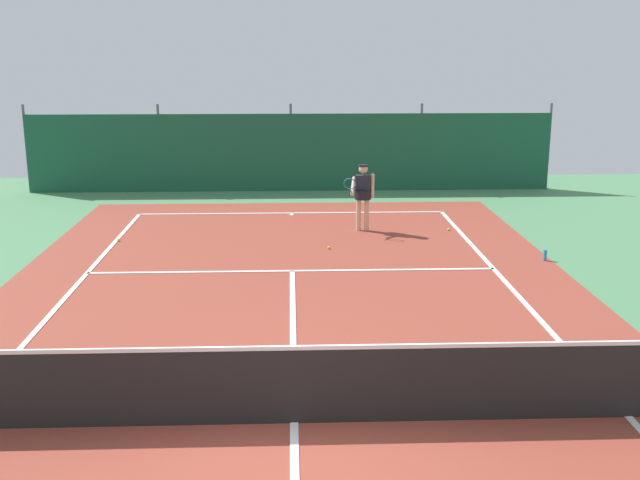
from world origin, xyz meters
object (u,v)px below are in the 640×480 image
(tennis_ball_near_player, at_px, (449,229))
(tennis_ball_midcourt, at_px, (329,248))
(tennis_net, at_px, (294,384))
(tennis_ball_by_sideline, at_px, (118,240))
(tennis_player, at_px, (363,192))
(water_bottle, at_px, (545,255))
(parked_car, at_px, (207,150))

(tennis_ball_near_player, xyz_separation_m, tennis_ball_midcourt, (-3.04, -1.63, 0.00))
(tennis_ball_near_player, height_order, tennis_ball_midcourt, same)
(tennis_net, relative_size, tennis_ball_by_sideline, 153.33)
(tennis_player, distance_m, water_bottle, 4.69)
(tennis_ball_midcourt, bearing_deg, parked_car, 109.85)
(tennis_ball_by_sideline, bearing_deg, tennis_player, 8.35)
(tennis_ball_midcourt, bearing_deg, water_bottle, -14.05)
(tennis_ball_near_player, relative_size, parked_car, 0.02)
(parked_car, xyz_separation_m, water_bottle, (8.33, -11.65, -0.72))
(tennis_player, distance_m, tennis_ball_near_player, 2.33)
(tennis_ball_near_player, distance_m, tennis_ball_by_sideline, 7.95)
(tennis_ball_midcourt, distance_m, parked_car, 11.21)
(tennis_net, xyz_separation_m, tennis_ball_midcourt, (0.83, 8.11, -0.48))
(tennis_ball_by_sideline, bearing_deg, water_bottle, -12.07)
(tennis_ball_near_player, bearing_deg, parked_car, 127.58)
(tennis_player, height_order, tennis_ball_by_sideline, tennis_player)
(water_bottle, bearing_deg, tennis_ball_by_sideline, 167.93)
(tennis_ball_by_sideline, xyz_separation_m, water_bottle, (9.40, -2.01, 0.09))
(tennis_player, xyz_separation_m, tennis_ball_by_sideline, (-5.78, -0.85, -0.93))
(tennis_net, height_order, tennis_ball_by_sideline, tennis_net)
(tennis_ball_midcourt, height_order, water_bottle, water_bottle)
(tennis_player, bearing_deg, water_bottle, 152.38)
(tennis_ball_near_player, height_order, parked_car, parked_car)
(tennis_net, height_order, tennis_ball_near_player, tennis_net)
(tennis_ball_by_sideline, xyz_separation_m, parked_car, (1.08, 9.64, 0.81))
(water_bottle, bearing_deg, tennis_ball_midcourt, 165.95)
(tennis_ball_near_player, relative_size, tennis_ball_by_sideline, 1.00)
(tennis_net, bearing_deg, tennis_ball_near_player, 68.37)
(tennis_net, relative_size, parked_car, 2.41)
(tennis_player, distance_m, tennis_ball_midcourt, 2.16)
(tennis_player, relative_size, tennis_ball_midcourt, 24.85)
(tennis_ball_by_sideline, bearing_deg, tennis_net, -65.79)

